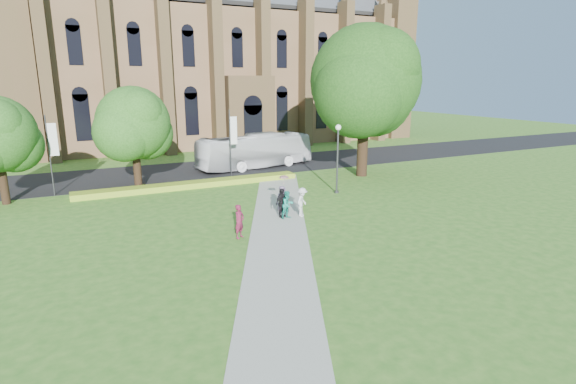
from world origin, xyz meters
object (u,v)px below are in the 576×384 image
pedestrian_0 (239,221)px  streetlamp (338,150)px  large_tree (365,81)px  tour_coach (255,151)px

pedestrian_0 → streetlamp: bearing=-2.6°
large_tree → tour_coach: (-7.23, 7.74, -6.68)m
tour_coach → pedestrian_0: size_ratio=6.36×
streetlamp → large_tree: large_tree is taller
streetlamp → large_tree: 8.73m
large_tree → tour_coach: large_tree is taller
tour_coach → pedestrian_0: bearing=145.7°
streetlamp → tour_coach: bearing=98.0°
pedestrian_0 → large_tree: bearing=0.1°
streetlamp → large_tree: size_ratio=0.40×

